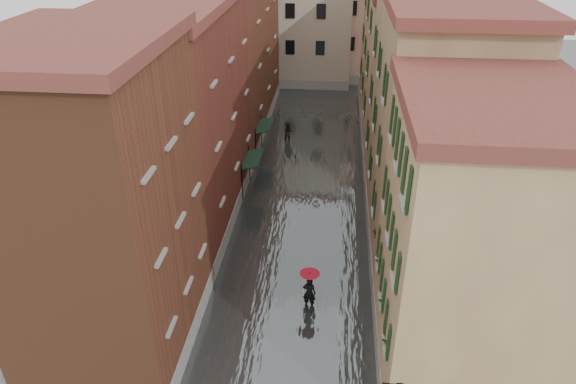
% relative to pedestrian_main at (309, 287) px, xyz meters
% --- Properties ---
extents(ground, '(120.00, 120.00, 0.00)m').
position_rel_pedestrian_main_xyz_m(ground, '(-0.94, -0.91, -1.25)').
color(ground, '#58595B').
rests_on(ground, ground).
extents(floodwater, '(10.00, 60.00, 0.20)m').
position_rel_pedestrian_main_xyz_m(floodwater, '(-0.94, 12.09, -1.15)').
color(floodwater, '#43494A').
rests_on(floodwater, ground).
extents(building_left_near, '(6.00, 8.00, 13.00)m').
position_rel_pedestrian_main_xyz_m(building_left_near, '(-7.94, -2.91, 5.25)').
color(building_left_near, brown).
rests_on(building_left_near, ground).
extents(building_left_mid, '(6.00, 14.00, 12.50)m').
position_rel_pedestrian_main_xyz_m(building_left_mid, '(-7.94, 8.09, 5.00)').
color(building_left_mid, maroon).
rests_on(building_left_mid, ground).
extents(building_left_far, '(6.00, 16.00, 14.00)m').
position_rel_pedestrian_main_xyz_m(building_left_far, '(-7.94, 23.09, 5.75)').
color(building_left_far, brown).
rests_on(building_left_far, ground).
extents(building_right_near, '(6.00, 8.00, 11.50)m').
position_rel_pedestrian_main_xyz_m(building_right_near, '(6.06, -2.91, 4.50)').
color(building_right_near, '#A07752').
rests_on(building_right_near, ground).
extents(building_right_mid, '(6.00, 14.00, 13.00)m').
position_rel_pedestrian_main_xyz_m(building_right_mid, '(6.06, 8.09, 5.25)').
color(building_right_mid, '#9D8A5F').
rests_on(building_right_mid, ground).
extents(building_right_far, '(6.00, 16.00, 11.50)m').
position_rel_pedestrian_main_xyz_m(building_right_far, '(6.06, 23.09, 4.50)').
color(building_right_far, '#A07752').
rests_on(building_right_far, ground).
extents(building_end_cream, '(12.00, 9.00, 13.00)m').
position_rel_pedestrian_main_xyz_m(building_end_cream, '(-3.94, 37.09, 5.25)').
color(building_end_cream, '#B7AA91').
rests_on(building_end_cream, ground).
extents(building_end_pink, '(10.00, 9.00, 12.00)m').
position_rel_pedestrian_main_xyz_m(building_end_pink, '(5.06, 39.09, 4.75)').
color(building_end_pink, '#C9A28D').
rests_on(building_end_pink, ground).
extents(awning_near, '(1.09, 2.91, 2.80)m').
position_rel_pedestrian_main_xyz_m(awning_near, '(-4.42, 10.90, 1.22)').
color(awning_near, black).
rests_on(awning_near, ground).
extents(awning_far, '(1.09, 2.92, 2.80)m').
position_rel_pedestrian_main_xyz_m(awning_far, '(-4.42, 16.68, 1.22)').
color(awning_far, black).
rests_on(awning_far, ground).
extents(window_planters, '(0.59, 7.97, 0.84)m').
position_rel_pedestrian_main_xyz_m(window_planters, '(3.18, -1.62, 2.26)').
color(window_planters, brown).
rests_on(window_planters, ground).
extents(pedestrian_main, '(0.97, 0.97, 2.06)m').
position_rel_pedestrian_main_xyz_m(pedestrian_main, '(0.00, 0.00, 0.00)').
color(pedestrian_main, black).
rests_on(pedestrian_main, ground).
extents(pedestrian_far, '(1.01, 0.88, 1.74)m').
position_rel_pedestrian_main_xyz_m(pedestrian_far, '(-2.84, 19.35, -0.38)').
color(pedestrian_far, black).
rests_on(pedestrian_far, ground).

